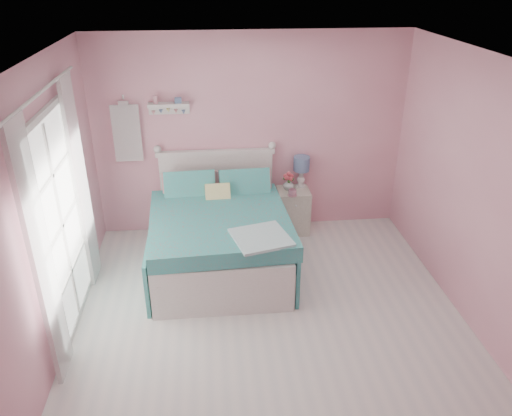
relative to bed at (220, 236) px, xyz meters
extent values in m
plane|color=silver|center=(0.46, -1.26, -0.40)|extent=(4.50, 4.50, 0.00)
plane|color=#CE8294|center=(0.46, 0.99, 0.90)|extent=(4.00, 0.00, 4.00)
plane|color=#CE8294|center=(-1.54, -1.26, 0.90)|extent=(0.00, 4.50, 4.50)
plane|color=#CE8294|center=(2.46, -1.26, 0.90)|extent=(0.00, 4.50, 4.50)
plane|color=white|center=(0.46, -1.26, 2.20)|extent=(4.50, 4.50, 0.00)
cube|color=silver|center=(0.00, -0.03, -0.19)|extent=(1.52, 1.95, 0.41)
cube|color=silver|center=(0.00, -0.03, 0.10)|extent=(1.46, 1.89, 0.16)
cube|color=silver|center=(0.00, 0.93, 0.14)|extent=(1.47, 0.07, 1.08)
cube|color=silver|center=(0.00, 0.93, 0.71)|extent=(1.53, 0.09, 0.06)
cube|color=silver|center=(0.00, -0.97, -0.12)|extent=(1.47, 0.06, 0.56)
cube|color=teal|center=(0.00, -0.18, 0.27)|extent=(1.63, 1.70, 0.18)
cube|color=#C98289|center=(-0.34, 0.61, 0.38)|extent=(0.69, 0.31, 0.43)
cube|color=#C98289|center=(0.34, 0.61, 0.38)|extent=(0.69, 0.31, 0.43)
cube|color=#CCBC59|center=(0.00, 0.33, 0.38)|extent=(0.31, 0.23, 0.31)
cube|color=beige|center=(1.01, 0.76, -0.09)|extent=(0.42, 0.39, 0.60)
cube|color=silver|center=(1.01, 0.58, 0.08)|extent=(0.36, 0.02, 0.16)
sphere|color=white|center=(1.01, 0.56, 0.08)|extent=(0.03, 0.03, 0.03)
cylinder|color=white|center=(1.12, 0.87, 0.22)|extent=(0.13, 0.13, 0.02)
cylinder|color=white|center=(1.12, 0.87, 0.33)|extent=(0.07, 0.07, 0.23)
cylinder|color=slate|center=(1.12, 0.87, 0.54)|extent=(0.21, 0.21, 0.19)
imported|color=silver|center=(0.94, 0.79, 0.28)|extent=(0.19, 0.19, 0.15)
imported|color=#C6859C|center=(0.96, 0.60, 0.25)|extent=(0.11, 0.11, 0.08)
sphere|color=#DB4A57|center=(0.94, 0.79, 0.43)|extent=(0.06, 0.06, 0.06)
sphere|color=#DB4A57|center=(0.98, 0.81, 0.39)|extent=(0.06, 0.06, 0.06)
sphere|color=#DB4A57|center=(0.90, 0.80, 0.40)|extent=(0.06, 0.06, 0.06)
sphere|color=#DB4A57|center=(0.96, 0.76, 0.37)|extent=(0.06, 0.06, 0.06)
sphere|color=#DB4A57|center=(0.91, 0.77, 0.38)|extent=(0.06, 0.06, 0.06)
cube|color=silver|center=(-0.55, 0.91, 1.35)|extent=(0.50, 0.14, 0.04)
cube|color=silver|center=(-0.55, 0.97, 1.28)|extent=(0.50, 0.03, 0.12)
cylinder|color=#D18C99|center=(-0.70, 0.91, 1.42)|extent=(0.06, 0.06, 0.10)
cube|color=slate|center=(-0.43, 0.91, 1.40)|extent=(0.08, 0.06, 0.07)
cube|color=white|center=(-1.09, 0.92, 1.00)|extent=(0.34, 0.03, 0.72)
cube|color=silver|center=(-1.51, -0.86, 1.73)|extent=(0.04, 1.32, 0.06)
cube|color=silver|center=(-1.51, -0.86, -0.37)|extent=(0.04, 1.32, 0.06)
cube|color=silver|center=(-1.51, -1.49, 0.65)|extent=(0.04, 0.06, 2.10)
cube|color=silver|center=(-1.51, -0.23, 0.65)|extent=(0.04, 0.06, 2.10)
cube|color=white|center=(-1.51, -0.86, 0.68)|extent=(0.02, 1.20, 2.04)
cube|color=white|center=(-1.46, -1.61, 0.78)|extent=(0.04, 0.40, 2.32)
cube|color=white|center=(-1.46, -0.12, 0.78)|extent=(0.04, 0.40, 2.32)
camera|label=1|loc=(-0.09, -5.16, 2.92)|focal=35.00mm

